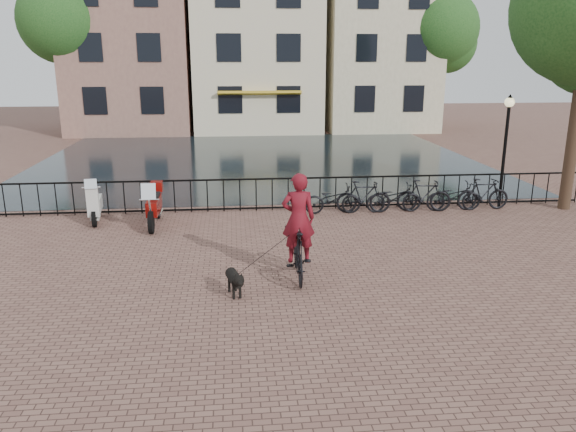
{
  "coord_description": "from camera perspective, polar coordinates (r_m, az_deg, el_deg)",
  "views": [
    {
      "loc": [
        -1.18,
        -8.92,
        4.56
      ],
      "look_at": [
        0.0,
        3.0,
        1.2
      ],
      "focal_mm": 35.0,
      "sensor_mm": 36.0,
      "label": 1
    }
  ],
  "objects": [
    {
      "name": "scooter",
      "position": [
        17.1,
        -19.05,
        1.79
      ],
      "size": [
        0.64,
        1.57,
        1.42
      ],
      "rotation": [
        0.0,
        0.0,
        0.14
      ],
      "color": "beige",
      "rests_on": "ground"
    },
    {
      "name": "railing",
      "position": [
        17.44,
        -1.62,
        2.21
      ],
      "size": [
        20.0,
        0.05,
        1.02
      ],
      "color": "black",
      "rests_on": "ground"
    },
    {
      "name": "canal_house_right",
      "position": [
        40.16,
        8.77,
        18.48
      ],
      "size": [
        7.0,
        9.0,
        13.3
      ],
      "color": "#BBB08B",
      "rests_on": "ground"
    },
    {
      "name": "lamp_post",
      "position": [
        18.65,
        21.31,
        7.89
      ],
      "size": [
        0.3,
        0.3,
        3.45
      ],
      "color": "black",
      "rests_on": "ground"
    },
    {
      "name": "ground",
      "position": [
        10.09,
        1.71,
        -11.21
      ],
      "size": [
        100.0,
        100.0,
        0.0
      ],
      "primitive_type": "plane",
      "color": "brown",
      "rests_on": "ground"
    },
    {
      "name": "tree_far_left",
      "position": [
        37.3,
        -22.01,
        17.92
      ],
      "size": [
        5.04,
        5.04,
        9.27
      ],
      "color": "black",
      "rests_on": "ground"
    },
    {
      "name": "cyclist",
      "position": [
        11.86,
        1.05,
        -1.69
      ],
      "size": [
        0.86,
        1.99,
        2.69
      ],
      "rotation": [
        0.0,
        0.0,
        3.11
      ],
      "color": "black",
      "rests_on": "ground"
    },
    {
      "name": "parked_bike_4",
      "position": [
        18.14,
        16.47,
        1.93
      ],
      "size": [
        1.72,
        0.61,
        0.9
      ],
      "primitive_type": "imported",
      "rotation": [
        0.0,
        0.0,
        1.56
      ],
      "color": "black",
      "rests_on": "ground"
    },
    {
      "name": "canal_water",
      "position": [
        26.64,
        -3.04,
        5.79
      ],
      "size": [
        20.0,
        20.0,
        0.0
      ],
      "primitive_type": "plane",
      "color": "black",
      "rests_on": "ground"
    },
    {
      "name": "parked_bike_5",
      "position": [
        18.51,
        19.21,
        2.11
      ],
      "size": [
        1.68,
        0.51,
        1.0
      ],
      "primitive_type": "imported",
      "rotation": [
        0.0,
        0.0,
        1.6
      ],
      "color": "black",
      "rests_on": "ground"
    },
    {
      "name": "motorcycle",
      "position": [
        16.2,
        -13.49,
        1.5
      ],
      "size": [
        0.49,
        2.01,
        1.43
      ],
      "rotation": [
        0.0,
        0.0,
        0.01
      ],
      "color": "maroon",
      "rests_on": "ground"
    },
    {
      "name": "parked_bike_1",
      "position": [
        17.27,
        7.67,
        1.93
      ],
      "size": [
        1.7,
        0.62,
        1.0
      ],
      "primitive_type": "imported",
      "rotation": [
        0.0,
        0.0,
        1.48
      ],
      "color": "black",
      "rests_on": "ground"
    },
    {
      "name": "canal_house_mid",
      "position": [
        38.98,
        -3.33,
        17.61
      ],
      "size": [
        8.0,
        9.5,
        11.8
      ],
      "color": "beige",
      "rests_on": "ground"
    },
    {
      "name": "tree_far_right",
      "position": [
        38.3,
        15.24,
        17.83
      ],
      "size": [
        4.76,
        4.76,
        8.76
      ],
      "color": "black",
      "rests_on": "ground"
    },
    {
      "name": "dog",
      "position": [
        11.29,
        -5.46,
        -6.62
      ],
      "size": [
        0.47,
        0.9,
        0.58
      ],
      "rotation": [
        0.0,
        0.0,
        0.23
      ],
      "color": "black",
      "rests_on": "ground"
    },
    {
      "name": "parked_bike_2",
      "position": [
        17.52,
        10.69,
        1.83
      ],
      "size": [
        1.72,
        0.62,
        0.9
      ],
      "primitive_type": "imported",
      "rotation": [
        0.0,
        0.0,
        1.58
      ],
      "color": "black",
      "rests_on": "ground"
    },
    {
      "name": "canal_house_left",
      "position": [
        39.48,
        -15.61,
        17.79
      ],
      "size": [
        7.5,
        9.0,
        12.8
      ],
      "color": "brown",
      "rests_on": "ground"
    },
    {
      "name": "parked_bike_0",
      "position": [
        17.09,
        4.56,
        1.71
      ],
      "size": [
        1.72,
        0.6,
        0.9
      ],
      "primitive_type": "imported",
      "rotation": [
        0.0,
        0.0,
        1.57
      ],
      "color": "black",
      "rests_on": "ground"
    },
    {
      "name": "parked_bike_3",
      "position": [
        17.8,
        13.64,
        2.03
      ],
      "size": [
        1.71,
        0.71,
        1.0
      ],
      "primitive_type": "imported",
      "rotation": [
        0.0,
        0.0,
        1.42
      ],
      "color": "black",
      "rests_on": "ground"
    }
  ]
}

